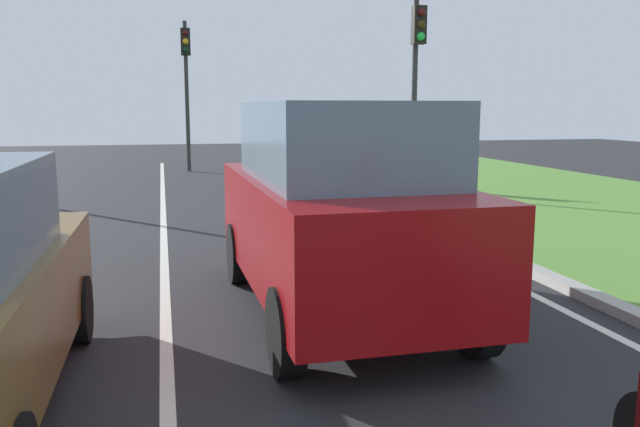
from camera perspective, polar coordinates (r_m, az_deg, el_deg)
The scene contains 8 objects.
ground_plane at distance 11.41m, azimuth -9.97°, elevation -2.14°, with size 60.00×60.00×0.00m, color #262628.
lane_line_center at distance 11.39m, azimuth -13.48°, elevation -2.26°, with size 0.12×32.00×0.01m, color silver.
lane_line_right_edge at distance 12.16m, azimuth 7.21°, elevation -1.36°, with size 0.12×32.00×0.01m, color silver.
grass_verge_right at distance 14.61m, azimuth 25.49°, elevation -0.30°, with size 9.00×48.00×0.06m, color #548433.
curb_right at distance 12.34m, azimuth 9.39°, elevation -0.99°, with size 0.24×48.00×0.12m, color #9E9B93.
car_suv_ahead at distance 6.94m, azimuth 1.56°, elevation 0.47°, with size 2.03×4.53×2.28m.
traffic_light_near_right at distance 16.53m, azimuth 8.45°, elevation 12.96°, with size 0.32×0.50×5.01m.
traffic_light_far_median at distance 23.35m, azimuth -11.61°, elevation 12.10°, with size 0.32×0.50×5.15m.
Camera 1 is at (-0.67, 2.83, 2.22)m, focal length 36.64 mm.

